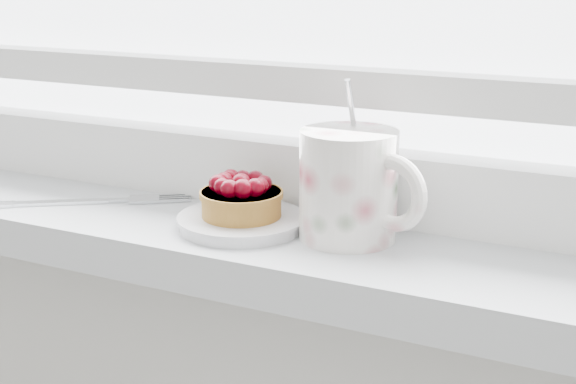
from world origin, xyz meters
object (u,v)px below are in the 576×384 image
Objects in this scene: floral_mug at (351,183)px; fork at (93,201)px; saucer at (242,222)px; raspberry_tart at (241,197)px.

fork is at bearing -176.77° from floral_mug.
fork is (-0.18, 0.00, -0.00)m from saucer.
saucer is 1.55× the size of raspberry_tart.
saucer is 0.12m from floral_mug.
floral_mug reaches higher than raspberry_tart.
raspberry_tart is (-0.00, -0.00, 0.02)m from saucer.
raspberry_tart is at bearing -0.43° from fork.
raspberry_tart is 0.18m from fork.
fork is at bearing 179.66° from saucer.
raspberry_tart is at bearing -121.80° from saucer.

